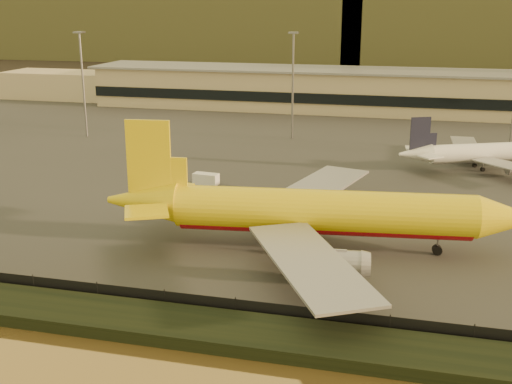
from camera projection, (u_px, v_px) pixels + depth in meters
ground at (249, 270)px, 80.61m from camera, size 900.00×900.00×0.00m
embankment at (206, 329)px, 64.61m from camera, size 320.00×7.00×1.40m
tarmac at (340, 129)px, 168.90m from camera, size 320.00×220.00×0.20m
perimeter_fence at (217, 306)px, 68.15m from camera, size 300.00×0.05×2.20m
terminal_building at (306, 89)px, 198.94m from camera, size 202.00×25.00×12.60m
apron_light_masts at (399, 80)px, 142.36m from camera, size 152.20×12.20×25.40m
distant_hills at (356, 3)px, 392.58m from camera, size 470.00×160.00×70.00m
dhl_cargo_jet at (316, 213)px, 85.60m from camera, size 57.53×55.95×17.18m
white_narrowbody_jet at (489, 153)px, 127.69m from camera, size 36.13×34.14×10.92m
gse_vehicle_yellow at (293, 201)px, 105.17m from camera, size 3.77×2.13×1.61m
gse_vehicle_white at (206, 179)px, 117.34m from camera, size 4.80×2.57×2.07m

